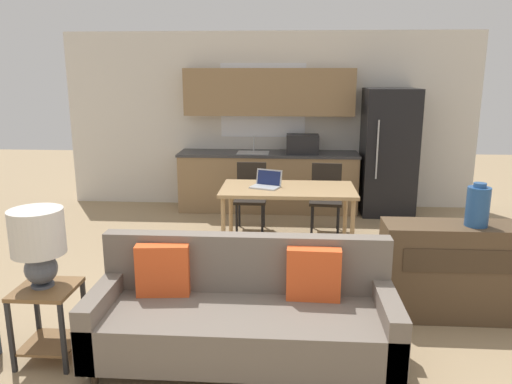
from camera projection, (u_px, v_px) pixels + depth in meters
The scene contains 13 objects.
ground_plane at pixel (242, 366), 3.65m from camera, with size 20.00×20.00×0.00m, color #9E8460.
wall_back at pixel (269, 120), 7.82m from camera, with size 6.40×0.07×2.70m.
kitchen_counter at pixel (269, 156), 7.65m from camera, with size 2.73×0.65×2.15m.
refrigerator at pixel (388, 152), 7.41m from camera, with size 0.76×0.75×1.87m.
dining_table at pixel (288, 193), 5.85m from camera, with size 1.56×0.85×0.77m.
couch at pixel (244, 314), 3.70m from camera, with size 2.20×0.80×0.89m.
side_table at pixel (48, 311), 3.66m from camera, with size 0.42×0.42×0.57m.
table_lamp at pixel (38, 240), 3.56m from camera, with size 0.38×0.38×0.58m.
credenza at pixel (457, 271), 4.30m from camera, with size 1.29×0.41×0.84m.
vase at pixel (478, 206), 4.13m from camera, with size 0.19×0.19×0.37m.
dining_chair_far_right at pixel (326, 195), 6.65m from camera, with size 0.45×0.45×0.90m.
dining_chair_far_left at pixel (251, 194), 6.73m from camera, with size 0.42×0.42×0.90m.
laptop at pixel (267, 183), 5.86m from camera, with size 0.39×0.35×0.20m.
Camera 1 is at (0.32, -3.23, 2.09)m, focal length 35.00 mm.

